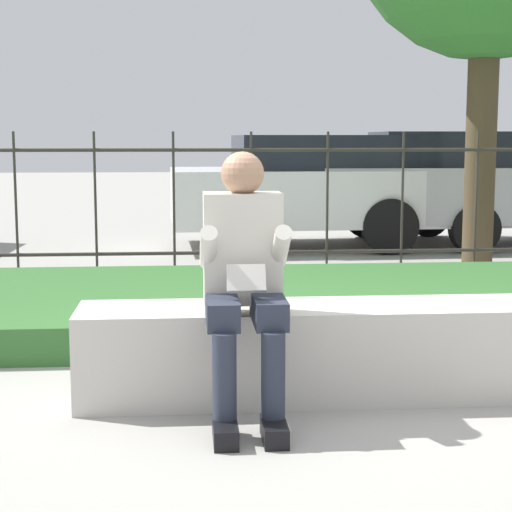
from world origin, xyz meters
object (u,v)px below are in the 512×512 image
(car_parked_right, at_px, (475,185))
(person_seated_reader, at_px, (244,273))
(car_parked_center, at_px, (343,187))
(stone_bench, at_px, (361,355))

(car_parked_right, bearing_deg, person_seated_reader, -114.41)
(car_parked_center, xyz_separation_m, car_parked_right, (1.68, -0.05, 0.03))
(person_seated_reader, distance_m, car_parked_right, 7.31)
(stone_bench, height_order, person_seated_reader, person_seated_reader)
(person_seated_reader, relative_size, car_parked_right, 0.31)
(person_seated_reader, bearing_deg, car_parked_center, 75.45)
(stone_bench, xyz_separation_m, car_parked_center, (1.06, 6.25, 0.52))
(stone_bench, relative_size, person_seated_reader, 2.29)
(person_seated_reader, distance_m, car_parked_center, 6.76)
(person_seated_reader, relative_size, car_parked_center, 0.29)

